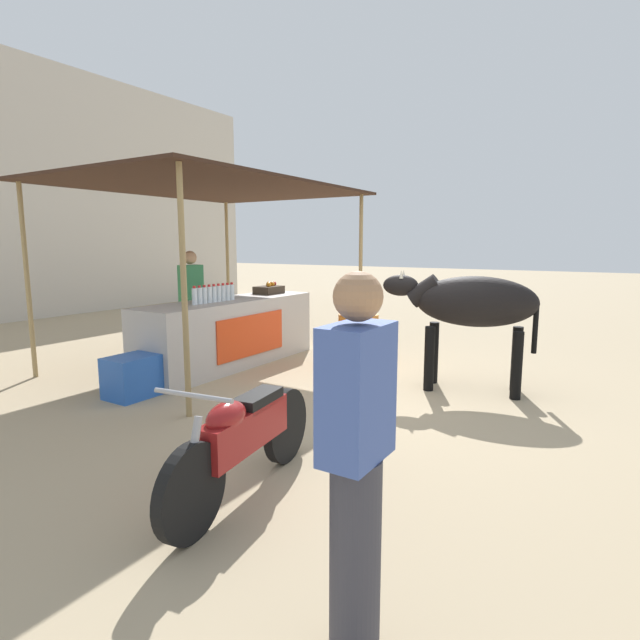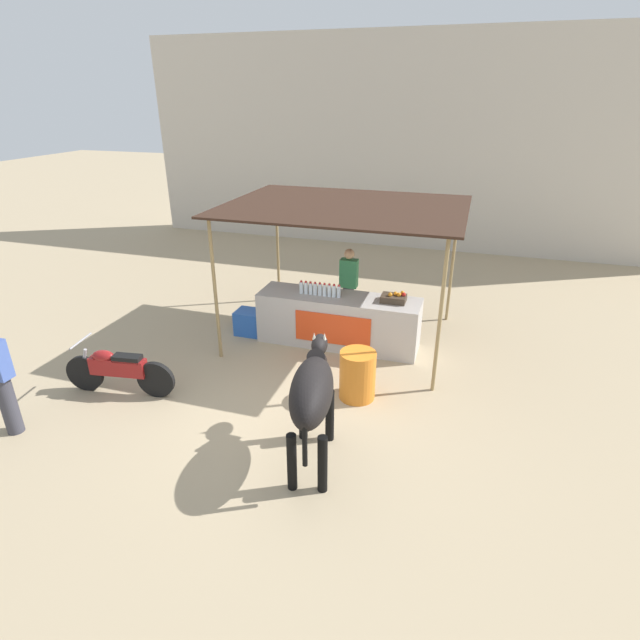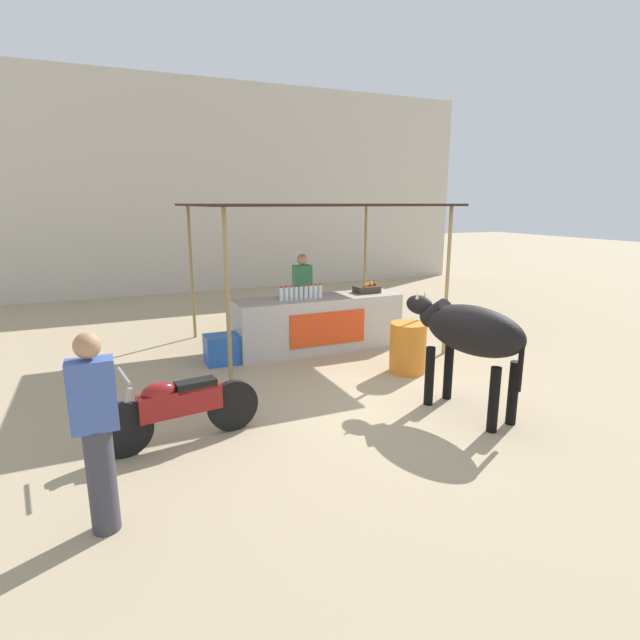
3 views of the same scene
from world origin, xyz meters
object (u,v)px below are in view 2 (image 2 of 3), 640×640
Objects in this scene: cow at (312,391)px; stall_counter at (338,320)px; motorcycle_parked at (117,369)px; fruit_crate at (394,298)px; water_barrel at (357,375)px; vendor_behind_counter at (348,288)px; cooler_box at (252,322)px; passerby_on_street at (1,379)px.

stall_counter is at bearing 99.75° from cow.
fruit_crate is at bearing 35.59° from motorcycle_parked.
motorcycle_parked is at bearing -164.47° from water_barrel.
vendor_behind_counter reaches higher than fruit_crate.
cow is at bearing -9.77° from motorcycle_parked.
motorcycle_parked is (-2.83, -3.45, -0.42)m from vendor_behind_counter.
cow reaches higher than cooler_box.
vendor_behind_counter is at bearing 26.05° from cooler_box.
water_barrel is at bearing -32.35° from cooler_box.
cow is at bearing -80.25° from stall_counter.
passerby_on_street reaches higher than water_barrel.
vendor_behind_counter reaches higher than water_barrel.
cow is 3.51m from motorcycle_parked.
stall_counter is 0.84m from vendor_behind_counter.
passerby_on_street is at bearing -121.25° from motorcycle_parked.
motorcycle_parked is at bearing 58.75° from passerby_on_street.
stall_counter is at bearing 3.18° from cooler_box.
passerby_on_street is at bearing -127.34° from vendor_behind_counter.
stall_counter is 1.62× the size of cow.
motorcycle_parked is (-3.84, -2.75, -0.60)m from fruit_crate.
passerby_on_street is (-3.62, -3.98, 0.37)m from stall_counter.
stall_counter is at bearing 47.74° from passerby_on_street.
vendor_behind_counter is 5.96m from passerby_on_street.
vendor_behind_counter is at bearing 145.44° from fruit_crate.
vendor_behind_counter is 4.08m from cow.
fruit_crate is 6.14m from passerby_on_street.
water_barrel is 3.75m from motorcycle_parked.
cooler_box is at bearing -176.83° from fruit_crate.
water_barrel is at bearing 82.51° from cow.
vendor_behind_counter is (-0.01, 0.75, 0.37)m from stall_counter.
stall_counter is 1.15m from fruit_crate.
fruit_crate is 1.24m from vendor_behind_counter.
passerby_on_street reaches higher than cow.
stall_counter is 5.40m from passerby_on_street.
passerby_on_street reaches higher than cooler_box.
stall_counter is at bearing 43.52° from motorcycle_parked.
water_barrel is (2.52, -1.60, 0.15)m from cooler_box.
stall_counter is 3.38m from cow.
cow is 4.25m from passerby_on_street.
motorcycle_parked is (-3.61, -1.00, 0.04)m from water_barrel.
vendor_behind_counter reaches higher than stall_counter.
passerby_on_street is (-4.39, -2.29, 0.46)m from water_barrel.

